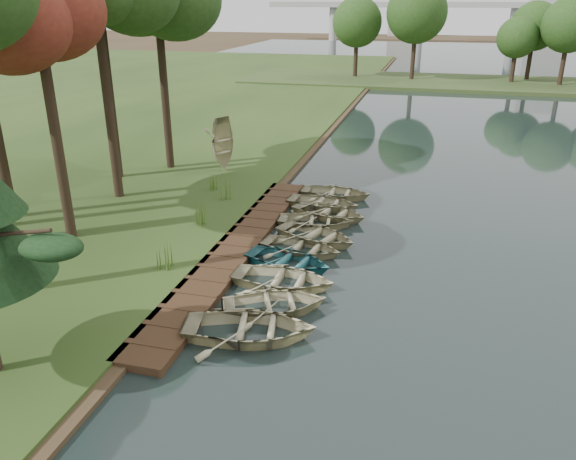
% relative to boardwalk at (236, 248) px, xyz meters
% --- Properties ---
extents(ground, '(300.00, 300.00, 0.00)m').
position_rel_boardwalk_xyz_m(ground, '(1.60, 0.00, -0.15)').
color(ground, '#3D2F1D').
extents(boardwalk, '(1.60, 16.00, 0.30)m').
position_rel_boardwalk_xyz_m(boardwalk, '(0.00, 0.00, 0.00)').
color(boardwalk, '#352214').
rests_on(boardwalk, ground).
extents(peninsula, '(50.00, 14.00, 0.45)m').
position_rel_boardwalk_xyz_m(peninsula, '(9.60, 50.00, 0.08)').
color(peninsula, '#34461F').
rests_on(peninsula, ground).
extents(far_trees, '(45.60, 5.60, 8.80)m').
position_rel_boardwalk_xyz_m(far_trees, '(6.27, 50.00, 6.28)').
color(far_trees, black).
rests_on(far_trees, peninsula).
extents(bridge, '(95.90, 4.00, 8.60)m').
position_rel_boardwalk_xyz_m(bridge, '(13.91, 120.00, 6.93)').
color(bridge, '#A5A5A0').
rests_on(bridge, ground).
extents(building_a, '(10.00, 8.00, 18.00)m').
position_rel_boardwalk_xyz_m(building_a, '(31.60, 140.00, 8.85)').
color(building_a, '#A5A5A0').
rests_on(building_a, ground).
extents(building_b, '(8.00, 8.00, 12.00)m').
position_rel_boardwalk_xyz_m(building_b, '(-3.40, 145.00, 5.85)').
color(building_b, '#A5A5A0').
rests_on(building_b, ground).
extents(rowboat_0, '(4.30, 3.43, 0.80)m').
position_rel_boardwalk_xyz_m(rowboat_0, '(2.41, -5.62, 0.30)').
color(rowboat_0, tan).
rests_on(rowboat_0, water).
extents(rowboat_1, '(3.96, 3.46, 0.68)m').
position_rel_boardwalk_xyz_m(rowboat_1, '(2.70, -4.00, 0.24)').
color(rowboat_1, tan).
rests_on(rowboat_1, water).
extents(rowboat_2, '(3.56, 2.57, 0.73)m').
position_rel_boardwalk_xyz_m(rowboat_2, '(2.53, -2.37, 0.26)').
color(rowboat_2, tan).
rests_on(rowboat_2, water).
extents(rowboat_3, '(3.73, 3.04, 0.68)m').
position_rel_boardwalk_xyz_m(rowboat_3, '(2.31, -0.86, 0.24)').
color(rowboat_3, '#27676D').
rests_on(rowboat_3, water).
extents(rowboat_4, '(3.54, 2.79, 0.66)m').
position_rel_boardwalk_xyz_m(rowboat_4, '(2.49, 0.41, 0.23)').
color(rowboat_4, tan).
rests_on(rowboat_4, water).
extents(rowboat_5, '(4.08, 3.51, 0.71)m').
position_rel_boardwalk_xyz_m(rowboat_5, '(2.80, 1.69, 0.26)').
color(rowboat_5, tan).
rests_on(rowboat_5, water).
extents(rowboat_6, '(3.53, 2.71, 0.68)m').
position_rel_boardwalk_xyz_m(rowboat_6, '(2.46, 3.26, 0.24)').
color(rowboat_6, tan).
rests_on(rowboat_6, water).
extents(rowboat_7, '(4.00, 3.35, 0.71)m').
position_rel_boardwalk_xyz_m(rowboat_7, '(2.83, 4.42, 0.26)').
color(rowboat_7, tan).
rests_on(rowboat_7, water).
extents(rowboat_8, '(3.64, 2.77, 0.71)m').
position_rel_boardwalk_xyz_m(rowboat_8, '(2.30, 5.56, 0.25)').
color(rowboat_8, tan).
rests_on(rowboat_8, water).
extents(rowboat_9, '(3.45, 2.49, 0.71)m').
position_rel_boardwalk_xyz_m(rowboat_9, '(2.62, 7.17, 0.25)').
color(rowboat_9, tan).
rests_on(rowboat_9, water).
extents(stored_rowboat, '(3.64, 3.28, 0.62)m').
position_rel_boardwalk_xyz_m(stored_rowboat, '(-4.08, 9.43, 0.46)').
color(stored_rowboat, tan).
rests_on(stored_rowboat, bank).
extents(tree_2, '(4.38, 4.38, 10.01)m').
position_rel_boardwalk_xyz_m(tree_2, '(-6.69, -0.85, 8.22)').
color(tree_2, black).
rests_on(tree_2, bank).
extents(reeds_0, '(0.60, 0.60, 0.94)m').
position_rel_boardwalk_xyz_m(reeds_0, '(-1.73, -2.47, 0.62)').
color(reeds_0, '#3F661E').
rests_on(reeds_0, bank).
extents(reeds_1, '(0.60, 0.60, 0.99)m').
position_rel_boardwalk_xyz_m(reeds_1, '(-2.20, 1.60, 0.64)').
color(reeds_1, '#3F661E').
rests_on(reeds_1, bank).
extents(reeds_2, '(0.60, 0.60, 0.91)m').
position_rel_boardwalk_xyz_m(reeds_2, '(-3.29, 6.20, 0.60)').
color(reeds_2, '#3F661E').
rests_on(reeds_2, bank).
extents(reeds_3, '(0.60, 0.60, 0.96)m').
position_rel_boardwalk_xyz_m(reeds_3, '(-2.29, 5.01, 0.63)').
color(reeds_3, '#3F661E').
rests_on(reeds_3, bank).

